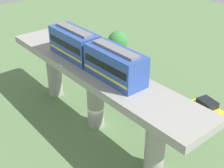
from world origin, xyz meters
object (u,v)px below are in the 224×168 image
at_px(train, 93,53).
at_px(parked_car_red, 135,80).
at_px(tree_far_corner, 118,41).
at_px(parked_car_yellow, 207,108).
at_px(parked_car_blue, 138,107).

bearing_deg(train, parked_car_red, 21.29).
bearing_deg(tree_far_corner, parked_car_yellow, -94.75).
bearing_deg(parked_car_red, parked_car_blue, -142.66).
distance_m(parked_car_red, tree_far_corner, 9.21).
bearing_deg(parked_car_yellow, train, 162.28).
xyz_separation_m(train, parked_car_yellow, (12.02, -6.91, -8.33)).
height_order(train, parked_car_blue, train).
height_order(train, parked_car_red, train).
bearing_deg(parked_car_blue, parked_car_red, 42.94).
height_order(parked_car_red, tree_far_corner, tree_far_corner).
xyz_separation_m(train, tree_far_corner, (13.59, 11.93, -5.62)).
bearing_deg(parked_car_blue, parked_car_yellow, -47.12).
bearing_deg(tree_far_corner, train, -138.72).
distance_m(train, parked_car_blue, 10.08).
relative_size(parked_car_red, tree_far_corner, 0.88).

